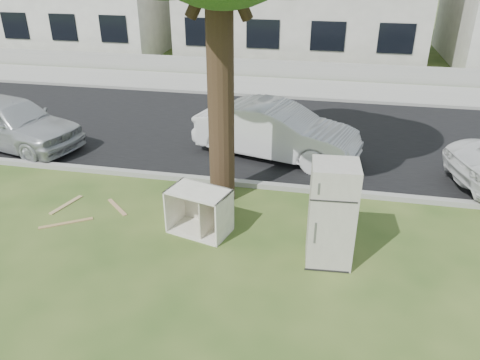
% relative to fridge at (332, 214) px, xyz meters
% --- Properties ---
extents(ground, '(120.00, 120.00, 0.00)m').
position_rel_fridge_xyz_m(ground, '(-1.94, 0.05, -0.93)').
color(ground, '#2B4719').
extents(road, '(120.00, 7.00, 0.01)m').
position_rel_fridge_xyz_m(road, '(-1.94, 6.05, -0.93)').
color(road, black).
rests_on(road, ground).
extents(kerb_near, '(120.00, 0.18, 0.12)m').
position_rel_fridge_xyz_m(kerb_near, '(-1.94, 2.50, -0.93)').
color(kerb_near, gray).
rests_on(kerb_near, ground).
extents(kerb_far, '(120.00, 0.18, 0.12)m').
position_rel_fridge_xyz_m(kerb_far, '(-1.94, 9.60, -0.93)').
color(kerb_far, gray).
rests_on(kerb_far, ground).
extents(sidewalk, '(120.00, 2.80, 0.01)m').
position_rel_fridge_xyz_m(sidewalk, '(-1.94, 11.05, -0.93)').
color(sidewalk, gray).
rests_on(sidewalk, ground).
extents(low_wall, '(120.00, 0.15, 0.70)m').
position_rel_fridge_xyz_m(low_wall, '(-1.94, 12.65, -0.58)').
color(low_wall, gray).
rests_on(low_wall, ground).
extents(fridge, '(0.81, 0.76, 1.86)m').
position_rel_fridge_xyz_m(fridge, '(0.00, 0.00, 0.00)').
color(fridge, beige).
rests_on(fridge, ground).
extents(cabinet, '(1.28, 0.98, 0.89)m').
position_rel_fridge_xyz_m(cabinet, '(-2.46, 0.45, -0.49)').
color(cabinet, white).
rests_on(cabinet, ground).
extents(plank_a, '(0.92, 0.63, 0.02)m').
position_rel_fridge_xyz_m(plank_a, '(-5.17, 0.17, -0.92)').
color(plank_a, '#9B7D4B').
rests_on(plank_a, ground).
extents(plank_b, '(0.68, 0.63, 0.02)m').
position_rel_fridge_xyz_m(plank_b, '(-4.44, 0.97, -0.92)').
color(plank_b, tan).
rests_on(plank_b, ground).
extents(plank_c, '(0.33, 0.87, 0.02)m').
position_rel_fridge_xyz_m(plank_c, '(-5.56, 0.85, -0.92)').
color(plank_c, tan).
rests_on(plank_c, ground).
extents(car_center, '(4.48, 2.47, 1.40)m').
position_rel_fridge_xyz_m(car_center, '(-1.51, 4.37, -0.23)').
color(car_center, silver).
rests_on(car_center, ground).
extents(car_left, '(4.37, 2.59, 1.39)m').
position_rel_fridge_xyz_m(car_left, '(-8.65, 3.62, -0.23)').
color(car_left, '#A8ABAF').
rests_on(car_left, ground).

